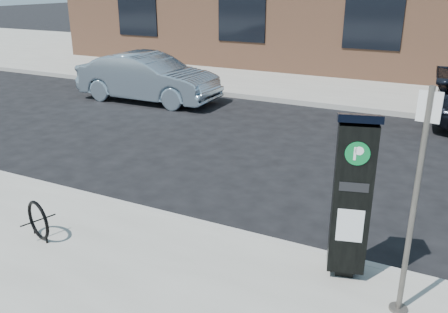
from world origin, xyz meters
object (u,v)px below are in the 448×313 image
Objects in this scene: sign_pole at (414,208)px; car_silver at (148,78)px; parking_kiosk at (352,195)px; bike_rack at (38,220)px.

sign_pole is 0.56× the size of car_silver.
bike_rack is (-3.97, -1.09, -0.77)m from parking_kiosk.
parking_kiosk is 3.61× the size of bike_rack.
parking_kiosk is 0.46× the size of car_silver.
parking_kiosk is 10.25m from car_silver.
car_silver is (-3.72, 7.84, 0.31)m from bike_rack.
parking_kiosk is at bearing -132.40° from car_silver.
parking_kiosk reaches higher than car_silver.
sign_pole is 11.07m from car_silver.
car_silver is at bearing 146.90° from sign_pole.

